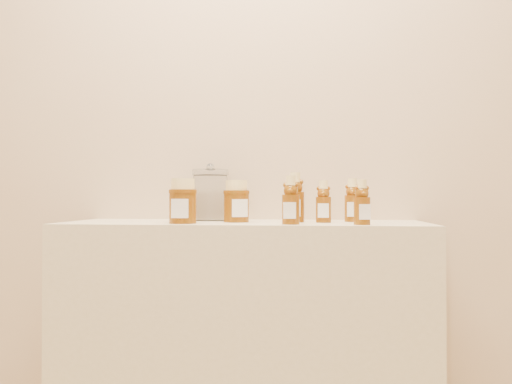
# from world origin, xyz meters

# --- Properties ---
(wall_back) EXTENTS (3.50, 0.02, 2.70)m
(wall_back) POSITION_xyz_m (0.00, 1.75, 1.35)
(wall_back) COLOR tan
(wall_back) RESTS_ON ground
(display_table) EXTENTS (1.20, 0.40, 0.90)m
(display_table) POSITION_xyz_m (0.00, 1.55, 0.45)
(display_table) COLOR #C9B993
(display_table) RESTS_ON ground
(bear_bottle_back_left) EXTENTS (0.07, 0.07, 0.19)m
(bear_bottle_back_left) POSITION_xyz_m (0.17, 1.56, 0.99)
(bear_bottle_back_left) COLOR #5E2F07
(bear_bottle_back_left) RESTS_ON display_table
(bear_bottle_back_mid) EXTENTS (0.06, 0.06, 0.16)m
(bear_bottle_back_mid) POSITION_xyz_m (0.26, 1.54, 0.98)
(bear_bottle_back_mid) COLOR #5E2F07
(bear_bottle_back_mid) RESTS_ON display_table
(bear_bottle_back_right) EXTENTS (0.06, 0.06, 0.17)m
(bear_bottle_back_right) POSITION_xyz_m (0.36, 1.61, 0.98)
(bear_bottle_back_right) COLOR #5E2F07
(bear_bottle_back_right) RESTS_ON display_table
(bear_bottle_front_left) EXTENTS (0.06, 0.06, 0.17)m
(bear_bottle_front_left) POSITION_xyz_m (0.16, 1.42, 0.98)
(bear_bottle_front_left) COLOR #5E2F07
(bear_bottle_front_left) RESTS_ON display_table
(bear_bottle_front_right) EXTENTS (0.06, 0.06, 0.15)m
(bear_bottle_front_right) POSITION_xyz_m (0.37, 1.42, 0.98)
(bear_bottle_front_right) COLOR #5E2F07
(bear_bottle_front_right) RESTS_ON display_table
(honey_jar_left) EXTENTS (0.10, 0.10, 0.13)m
(honey_jar_left) POSITION_xyz_m (-0.21, 1.54, 0.96)
(honey_jar_left) COLOR #5E2F07
(honey_jar_left) RESTS_ON display_table
(honey_jar_back) EXTENTS (0.12, 0.12, 0.14)m
(honey_jar_back) POSITION_xyz_m (-0.03, 1.54, 0.97)
(honey_jar_back) COLOR #5E2F07
(honey_jar_back) RESTS_ON display_table
(honey_jar_front) EXTENTS (0.09, 0.09, 0.14)m
(honey_jar_front) POSITION_xyz_m (-0.18, 1.44, 0.97)
(honey_jar_front) COLOR #5E2F07
(honey_jar_front) RESTS_ON display_table
(glass_canister) EXTENTS (0.17, 0.17, 0.20)m
(glass_canister) POSITION_xyz_m (-0.13, 1.65, 1.00)
(glass_canister) COLOR white
(glass_canister) RESTS_ON display_table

